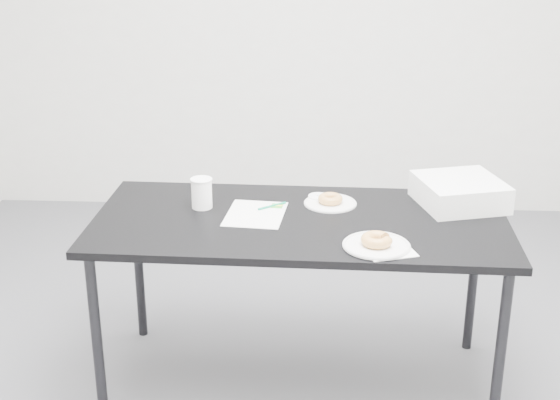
# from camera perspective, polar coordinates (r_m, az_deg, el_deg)

# --- Properties ---
(floor) EXTENTS (4.00, 4.00, 0.00)m
(floor) POSITION_cam_1_polar(r_m,az_deg,el_deg) (3.50, -0.59, -12.44)
(floor) COLOR #525258
(floor) RESTS_ON ground
(wall_back) EXTENTS (4.00, 0.02, 2.70)m
(wall_back) POSITION_cam_1_polar(r_m,az_deg,el_deg) (4.95, 0.90, 14.29)
(wall_back) COLOR silver
(wall_back) RESTS_ON floor
(table) EXTENTS (1.66, 0.81, 0.75)m
(table) POSITION_cam_1_polar(r_m,az_deg,el_deg) (3.11, 1.48, -2.36)
(table) COLOR black
(table) RESTS_ON floor
(scorecard) EXTENTS (0.25, 0.31, 0.00)m
(scorecard) POSITION_cam_1_polar(r_m,az_deg,el_deg) (3.14, -1.81, -1.03)
(scorecard) COLOR white
(scorecard) RESTS_ON table
(logo_patch) EXTENTS (0.05, 0.05, 0.00)m
(logo_patch) POSITION_cam_1_polar(r_m,az_deg,el_deg) (3.21, -0.22, -0.43)
(logo_patch) COLOR green
(logo_patch) RESTS_ON scorecard
(pen) EXTENTS (0.11, 0.09, 0.01)m
(pen) POSITION_cam_1_polar(r_m,az_deg,el_deg) (3.20, -0.59, -0.43)
(pen) COLOR #0B7D59
(pen) RESTS_ON scorecard
(napkin) EXTENTS (0.22, 0.22, 0.00)m
(napkin) POSITION_cam_1_polar(r_m,az_deg,el_deg) (2.85, 7.88, -3.60)
(napkin) COLOR white
(napkin) RESTS_ON table
(plate_near) EXTENTS (0.25, 0.25, 0.01)m
(plate_near) POSITION_cam_1_polar(r_m,az_deg,el_deg) (2.86, 7.06, -3.32)
(plate_near) COLOR silver
(plate_near) RESTS_ON napkin
(donut_near) EXTENTS (0.14, 0.14, 0.04)m
(donut_near) POSITION_cam_1_polar(r_m,az_deg,el_deg) (2.85, 7.08, -2.91)
(donut_near) COLOR #C0813C
(donut_near) RESTS_ON plate_near
(plate_far) EXTENTS (0.22, 0.22, 0.01)m
(plate_far) POSITION_cam_1_polar(r_m,az_deg,el_deg) (3.25, 3.70, -0.25)
(plate_far) COLOR silver
(plate_far) RESTS_ON table
(donut_far) EXTENTS (0.13, 0.13, 0.03)m
(donut_far) POSITION_cam_1_polar(r_m,az_deg,el_deg) (3.24, 3.70, 0.08)
(donut_far) COLOR #C0813C
(donut_far) RESTS_ON plate_far
(coffee_cup) EXTENTS (0.08, 0.08, 0.13)m
(coffee_cup) POSITION_cam_1_polar(r_m,az_deg,el_deg) (3.20, -5.75, 0.51)
(coffee_cup) COLOR white
(coffee_cup) RESTS_ON table
(cup_lid) EXTENTS (0.09, 0.09, 0.01)m
(cup_lid) POSITION_cam_1_polar(r_m,az_deg,el_deg) (3.31, 2.83, 0.23)
(cup_lid) COLOR white
(cup_lid) RESTS_ON table
(bakery_box) EXTENTS (0.40, 0.40, 0.11)m
(bakery_box) POSITION_cam_1_polar(r_m,az_deg,el_deg) (3.30, 13.00, 0.57)
(bakery_box) COLOR white
(bakery_box) RESTS_ON table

